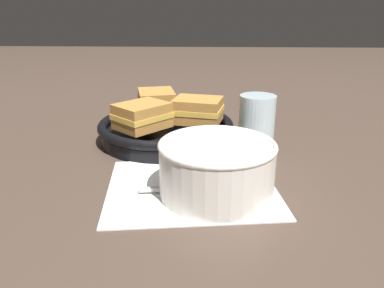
{
  "coord_description": "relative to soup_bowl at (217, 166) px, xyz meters",
  "views": [
    {
      "loc": [
        0.03,
        -0.54,
        0.25
      ],
      "look_at": [
        0.01,
        0.03,
        0.04
      ],
      "focal_mm": 35.0,
      "sensor_mm": 36.0,
      "label": 1
    }
  ],
  "objects": [
    {
      "name": "skillet",
      "position": [
        -0.1,
        0.23,
        -0.02
      ],
      "size": [
        0.27,
        0.27,
        0.04
      ],
      "color": "black",
      "rests_on": "ground_plane"
    },
    {
      "name": "sandwich_near_left",
      "position": [
        -0.03,
        0.22,
        0.02
      ],
      "size": [
        0.11,
        0.09,
        0.05
      ],
      "rotation": [
        0.0,
        0.0,
        7.65
      ],
      "color": "#B27A38",
      "rests_on": "skillet"
    },
    {
      "name": "spoon",
      "position": [
        -0.0,
        0.01,
        -0.04
      ],
      "size": [
        0.15,
        0.04,
        0.01
      ],
      "rotation": [
        0.0,
        0.0,
        0.15
      ],
      "color": "#B7B7BC",
      "rests_on": "napkin"
    },
    {
      "name": "sandwich_near_right",
      "position": [
        -0.12,
        0.29,
        0.02
      ],
      "size": [
        0.09,
        0.11,
        0.05
      ],
      "rotation": [
        0.0,
        0.0,
        9.65
      ],
      "color": "#B27A38",
      "rests_on": "skillet"
    },
    {
      "name": "soup_bowl",
      "position": [
        0.0,
        0.0,
        0.0
      ],
      "size": [
        0.16,
        0.16,
        0.08
      ],
      "color": "silver",
      "rests_on": "ground_plane"
    },
    {
      "name": "drinking_glass",
      "position": [
        0.07,
        0.15,
        0.01
      ],
      "size": [
        0.06,
        0.06,
        0.11
      ],
      "color": "silver",
      "rests_on": "ground_plane"
    },
    {
      "name": "ground_plane",
      "position": [
        -0.04,
        0.06,
        -0.05
      ],
      "size": [
        4.0,
        4.0,
        0.0
      ],
      "primitive_type": "plane",
      "color": "#47382D"
    },
    {
      "name": "sandwich_far_left",
      "position": [
        -0.13,
        0.18,
        0.02
      ],
      "size": [
        0.12,
        0.12,
        0.05
      ],
      "rotation": [
        0.0,
        0.0,
        11.84
      ],
      "color": "#B27A38",
      "rests_on": "skillet"
    },
    {
      "name": "napkin",
      "position": [
        -0.04,
        0.02,
        -0.04
      ],
      "size": [
        0.27,
        0.24,
        0.0
      ],
      "color": "white",
      "rests_on": "ground_plane"
    }
  ]
}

